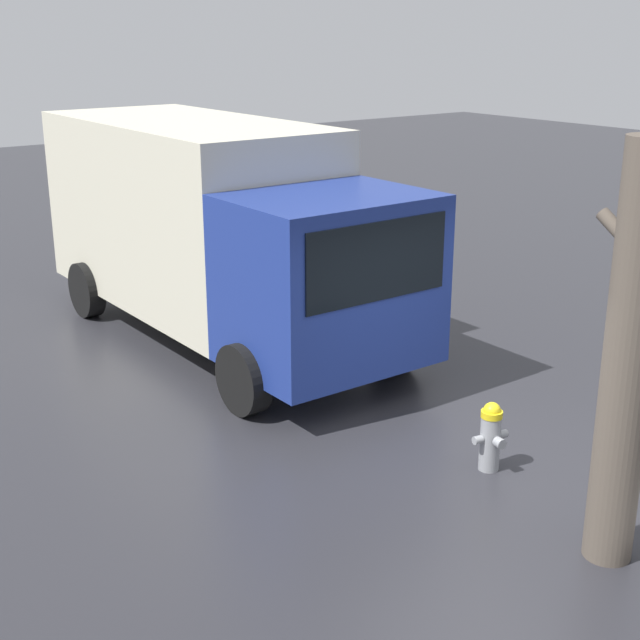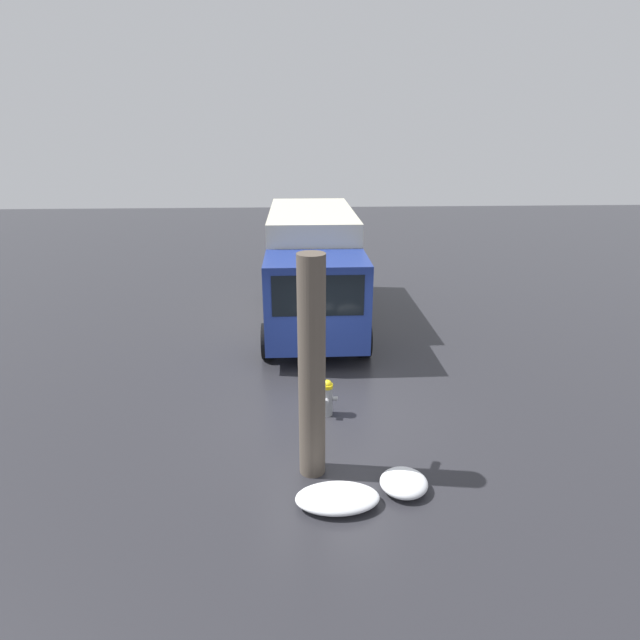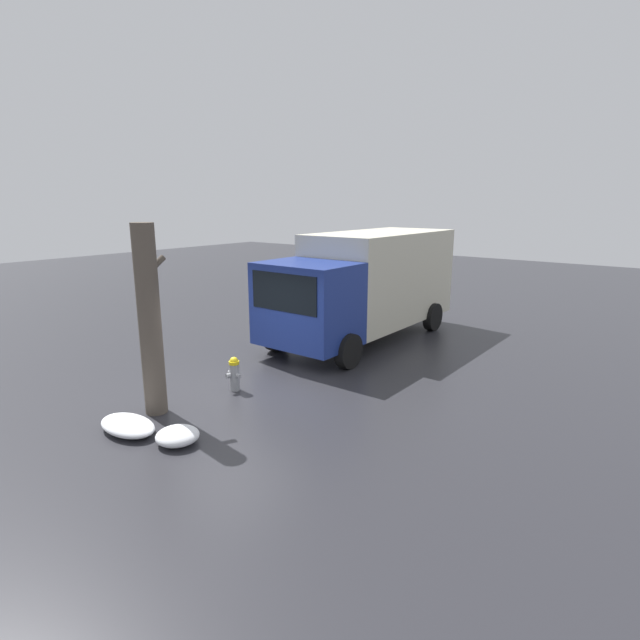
# 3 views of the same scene
# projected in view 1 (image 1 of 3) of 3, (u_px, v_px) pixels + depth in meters

# --- Properties ---
(ground_plane) EXTENTS (60.00, 60.00, 0.00)m
(ground_plane) POSITION_uv_depth(u_px,v_px,m) (488.00, 469.00, 9.61)
(ground_plane) COLOR #28282D
(fire_hydrant) EXTENTS (0.33, 0.43, 0.78)m
(fire_hydrant) POSITION_uv_depth(u_px,v_px,m) (491.00, 435.00, 9.48)
(fire_hydrant) COLOR gray
(fire_hydrant) RESTS_ON ground_plane
(tree_trunk) EXTENTS (0.66, 0.43, 3.75)m
(tree_trunk) POSITION_uv_depth(u_px,v_px,m) (628.00, 360.00, 7.46)
(tree_trunk) COLOR brown
(tree_trunk) RESTS_ON ground_plane
(delivery_truck) EXTENTS (7.22, 2.75, 3.20)m
(delivery_truck) POSITION_uv_depth(u_px,v_px,m) (215.00, 225.00, 13.23)
(delivery_truck) COLOR navy
(delivery_truck) RESTS_ON ground_plane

